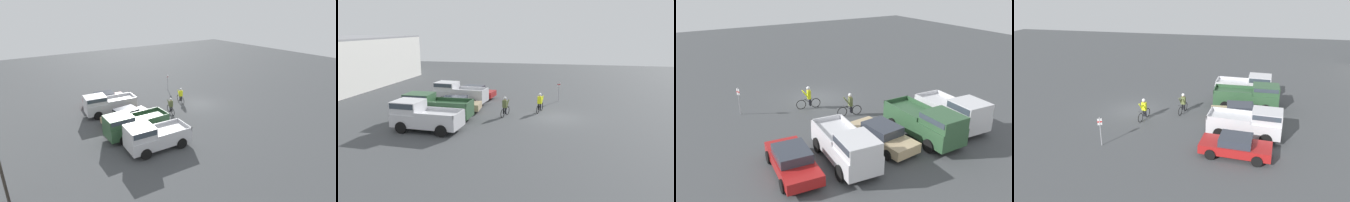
% 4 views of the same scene
% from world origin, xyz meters
% --- Properties ---
extents(ground_plane, '(80.00, 80.00, 0.00)m').
position_xyz_m(ground_plane, '(0.00, 0.00, 0.00)').
color(ground_plane, '#424447').
extents(pickup_truck_0, '(2.54, 5.08, 2.16)m').
position_xyz_m(pickup_truck_0, '(-5.40, 9.34, 1.12)').
color(pickup_truck_0, silver).
rests_on(pickup_truck_0, ground_plane).
extents(pickup_truck_1, '(2.23, 5.38, 2.12)m').
position_xyz_m(pickup_truck_1, '(-2.62, 9.61, 1.11)').
color(pickup_truck_1, '#2D5133').
rests_on(pickup_truck_1, ground_plane).
extents(sedan_0, '(2.26, 4.67, 1.34)m').
position_xyz_m(sedan_0, '(0.18, 8.88, 0.67)').
color(sedan_0, tan).
rests_on(sedan_0, ground_plane).
extents(pickup_truck_2, '(2.47, 5.17, 2.12)m').
position_xyz_m(pickup_truck_2, '(3.01, 9.67, 1.11)').
color(pickup_truck_2, silver).
rests_on(pickup_truck_2, ground_plane).
extents(sedan_1, '(2.32, 4.55, 1.35)m').
position_xyz_m(sedan_1, '(5.78, 8.87, 0.69)').
color(sedan_1, maroon).
rests_on(sedan_1, ground_plane).
extents(cyclist_0, '(1.83, 0.54, 1.74)m').
position_xyz_m(cyclist_0, '(1.54, 1.52, 0.88)').
color(cyclist_0, black).
rests_on(cyclist_0, ground_plane).
extents(cyclist_1, '(1.81, 0.54, 1.70)m').
position_xyz_m(cyclist_1, '(-0.43, 4.23, 0.85)').
color(cyclist_1, black).
rests_on(cyclist_1, ground_plane).
extents(fire_lane_sign, '(0.14, 0.29, 2.04)m').
position_xyz_m(fire_lane_sign, '(6.28, 0.10, 1.24)').
color(fire_lane_sign, '#9E9EA3').
rests_on(fire_lane_sign, ground_plane).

